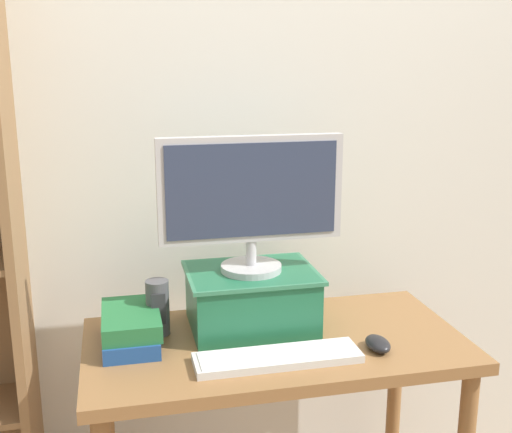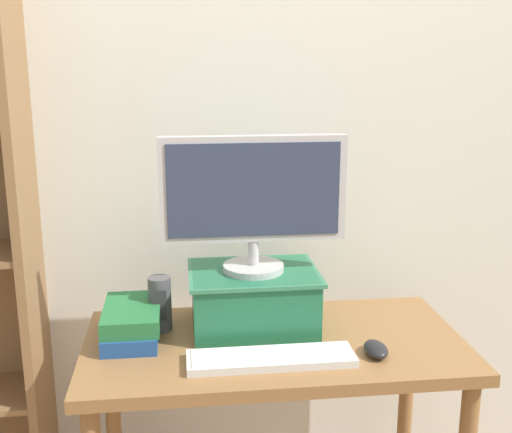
% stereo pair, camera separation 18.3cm
% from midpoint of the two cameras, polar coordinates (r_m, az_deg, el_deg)
% --- Properties ---
extents(back_wall, '(7.00, 0.08, 2.60)m').
position_cam_midpoint_polar(back_wall, '(2.20, 2.41, 7.12)').
color(back_wall, silver).
rests_on(back_wall, ground_plane).
extents(desk, '(1.11, 0.57, 0.75)m').
position_cam_midpoint_polar(desk, '(1.97, 4.37, -13.81)').
color(desk, olive).
rests_on(desk, ground_plane).
extents(riser_box, '(0.39, 0.30, 0.18)m').
position_cam_midpoint_polar(riser_box, '(1.97, 2.44, -7.18)').
color(riser_box, '#1E6642').
rests_on(riser_box, desk).
extents(computer_monitor, '(0.55, 0.18, 0.41)m').
position_cam_midpoint_polar(computer_monitor, '(1.88, 2.55, 1.72)').
color(computer_monitor, '#B7B7BA').
rests_on(computer_monitor, riser_box).
extents(keyboard, '(0.46, 0.13, 0.02)m').
position_cam_midpoint_polar(keyboard, '(1.79, 4.35, -12.52)').
color(keyboard, silver).
rests_on(keyboard, desk).
extents(computer_mouse, '(0.06, 0.10, 0.04)m').
position_cam_midpoint_polar(computer_mouse, '(1.87, 13.44, -11.46)').
color(computer_mouse, black).
rests_on(computer_mouse, desk).
extents(book_stack, '(0.16, 0.27, 0.10)m').
position_cam_midpoint_polar(book_stack, '(1.93, -8.31, -9.33)').
color(book_stack, navy).
rests_on(book_stack, desk).
extents(desk_speaker, '(0.07, 0.07, 0.17)m').
position_cam_midpoint_polar(desk_speaker, '(1.96, -5.88, -7.77)').
color(desk_speaker, '#4C4C51').
rests_on(desk_speaker, desk).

